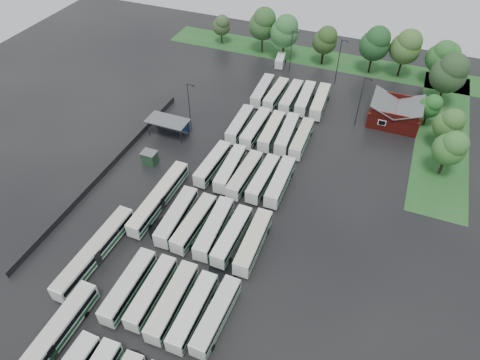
% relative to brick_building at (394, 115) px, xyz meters
% --- Properties ---
extents(ground, '(160.00, 160.00, 0.00)m').
position_rel_brick_building_xyz_m(ground, '(-24.00, -42.77, -1.87)').
color(ground, black).
rests_on(ground, ground).
extents(brick_building, '(10.07, 8.60, 5.39)m').
position_rel_brick_building_xyz_m(brick_building, '(0.00, 0.00, 0.00)').
color(brick_building, maroon).
rests_on(brick_building, ground).
extents(wash_shed, '(8.20, 4.20, 3.58)m').
position_rel_brick_building_xyz_m(wash_shed, '(-41.20, -20.74, 1.12)').
color(wash_shed, '#2D2D30').
rests_on(wash_shed, ground).
extents(utility_hut, '(2.70, 2.20, 2.62)m').
position_rel_brick_building_xyz_m(utility_hut, '(-40.20, -30.17, -0.55)').
color(utility_hut, '#1A381F').
rests_on(utility_hut, ground).
extents(grass_strip_north, '(80.00, 10.00, 0.01)m').
position_rel_brick_building_xyz_m(grass_strip_north, '(-22.00, 22.03, -1.86)').
color(grass_strip_north, '#1E511E').
rests_on(grass_strip_north, ground).
extents(grass_strip_east, '(10.00, 50.00, 0.01)m').
position_rel_brick_building_xyz_m(grass_strip_east, '(10.00, 0.03, -1.86)').
color(grass_strip_east, '#1E511E').
rests_on(grass_strip_east, ground).
extents(west_fence, '(0.10, 50.00, 1.20)m').
position_rel_brick_building_xyz_m(west_fence, '(-46.20, -34.77, -1.27)').
color(west_fence, '#2D2D30').
rests_on(west_fence, ground).
extents(bus_r1c0, '(2.58, 11.30, 3.13)m').
position_rel_brick_building_xyz_m(bus_r1c0, '(-28.53, -55.34, -0.14)').
color(bus_r1c0, white).
rests_on(bus_r1c0, ground).
extents(bus_r1c1, '(2.57, 10.89, 3.02)m').
position_rel_brick_building_xyz_m(bus_r1c1, '(-25.18, -54.95, -0.21)').
color(bus_r1c1, white).
rests_on(bus_r1c1, ground).
extents(bus_r1c2, '(2.74, 11.48, 3.18)m').
position_rel_brick_building_xyz_m(bus_r1c2, '(-21.85, -55.22, -0.12)').
color(bus_r1c2, white).
rests_on(bus_r1c2, ground).
extents(bus_r1c3, '(2.43, 11.05, 3.07)m').
position_rel_brick_building_xyz_m(bus_r1c3, '(-18.70, -55.44, -0.18)').
color(bus_r1c3, white).
rests_on(bus_r1c3, ground).
extents(bus_r1c4, '(2.61, 11.02, 3.05)m').
position_rel_brick_building_xyz_m(bus_r1c4, '(-15.64, -54.92, -0.19)').
color(bus_r1c4, white).
rests_on(bus_r1c4, ground).
extents(bus_r2c0, '(2.83, 11.39, 3.15)m').
position_rel_brick_building_xyz_m(bus_r2c0, '(-28.48, -41.54, -0.13)').
color(bus_r2c0, white).
rests_on(bus_r2c0, ground).
extents(bus_r2c1, '(2.77, 11.21, 3.10)m').
position_rel_brick_building_xyz_m(bus_r2c1, '(-25.30, -41.76, -0.16)').
color(bus_r2c1, white).
rests_on(bus_r2c1, ground).
extents(bus_r2c2, '(2.88, 11.44, 3.16)m').
position_rel_brick_building_xyz_m(bus_r2c2, '(-21.98, -41.56, -0.13)').
color(bus_r2c2, white).
rests_on(bus_r2c2, ground).
extents(bus_r2c3, '(2.54, 10.95, 3.04)m').
position_rel_brick_building_xyz_m(bus_r2c3, '(-18.86, -41.87, -0.20)').
color(bus_r2c3, white).
rests_on(bus_r2c3, ground).
extents(bus_r2c4, '(2.66, 11.44, 3.17)m').
position_rel_brick_building_xyz_m(bus_r2c4, '(-15.42, -41.81, -0.12)').
color(bus_r2c4, white).
rests_on(bus_r2c4, ground).
extents(bus_r3c0, '(2.73, 10.92, 3.02)m').
position_rel_brick_building_xyz_m(bus_r3c0, '(-28.52, -27.70, -0.21)').
color(bus_r3c0, white).
rests_on(bus_r3c0, ground).
extents(bus_r3c1, '(2.71, 11.05, 3.05)m').
position_rel_brick_building_xyz_m(bus_r3c1, '(-25.07, -27.75, -0.19)').
color(bus_r3c1, white).
rests_on(bus_r3c1, ground).
extents(bus_r3c2, '(2.83, 11.11, 3.07)m').
position_rel_brick_building_xyz_m(bus_r3c2, '(-22.08, -28.32, -0.18)').
color(bus_r3c2, white).
rests_on(bus_r3c2, ground).
extents(bus_r3c3, '(2.60, 10.89, 3.01)m').
position_rel_brick_building_xyz_m(bus_r3c3, '(-18.80, -28.05, -0.21)').
color(bus_r3c3, white).
rests_on(bus_r3c3, ground).
extents(bus_r3c4, '(2.52, 11.15, 3.10)m').
position_rel_brick_building_xyz_m(bus_r3c4, '(-15.76, -27.71, -0.16)').
color(bus_r3c4, white).
rests_on(bus_r3c4, ground).
extents(bus_r4c0, '(2.55, 10.87, 3.01)m').
position_rel_brick_building_xyz_m(bus_r4c0, '(-28.49, -14.55, -0.21)').
color(bus_r4c0, white).
rests_on(bus_r4c0, ground).
extents(bus_r4c1, '(2.66, 11.39, 3.16)m').
position_rel_brick_building_xyz_m(bus_r4c1, '(-25.05, -14.68, -0.13)').
color(bus_r4c1, white).
rests_on(bus_r4c1, ground).
extents(bus_r4c2, '(2.59, 11.06, 3.06)m').
position_rel_brick_building_xyz_m(bus_r4c2, '(-21.82, -14.42, -0.18)').
color(bus_r4c2, white).
rests_on(bus_r4c2, ground).
extents(bus_r4c3, '(2.92, 11.24, 3.10)m').
position_rel_brick_building_xyz_m(bus_r4c3, '(-18.73, -14.14, -0.16)').
color(bus_r4c3, white).
rests_on(bus_r4c3, ground).
extents(bus_r4c4, '(2.47, 10.86, 3.01)m').
position_rel_brick_building_xyz_m(bus_r4c4, '(-15.65, -14.50, -0.21)').
color(bus_r4c4, white).
rests_on(bus_r4c4, ground).
extents(bus_r5c0, '(2.81, 11.06, 3.05)m').
position_rel_brick_building_xyz_m(bus_r5c0, '(-28.55, -0.82, -0.19)').
color(bus_r5c0, white).
rests_on(bus_r5c0, ground).
extents(bus_r5c1, '(2.59, 10.92, 3.03)m').
position_rel_brick_building_xyz_m(bus_r5c1, '(-25.28, -1.08, -0.20)').
color(bus_r5c1, white).
rests_on(bus_r5c1, ground).
extents(bus_r5c2, '(2.39, 10.97, 3.05)m').
position_rel_brick_building_xyz_m(bus_r5c2, '(-21.90, -0.88, -0.19)').
color(bus_r5c2, white).
rests_on(bus_r5c2, ground).
extents(bus_r5c3, '(2.84, 11.11, 3.07)m').
position_rel_brick_building_xyz_m(bus_r5c3, '(-18.84, -0.44, -0.18)').
color(bus_r5c3, white).
rests_on(bus_r5c3, ground).
extents(bus_r5c4, '(2.96, 11.50, 3.17)m').
position_rel_brick_building_xyz_m(bus_r5c4, '(-15.53, -0.49, -0.12)').
color(bus_r5c4, white).
rests_on(bus_r5c4, ground).
extents(artic_bus_west_a, '(2.45, 16.85, 3.13)m').
position_rel_brick_building_xyz_m(artic_bus_west_a, '(-33.10, -65.97, -0.13)').
color(artic_bus_west_a, white).
rests_on(artic_bus_west_a, ground).
extents(artic_bus_west_b, '(2.43, 16.39, 3.04)m').
position_rel_brick_building_xyz_m(artic_bus_west_b, '(-33.15, -38.93, -0.18)').
color(artic_bus_west_b, white).
rests_on(artic_bus_west_b, ground).
extents(artic_bus_west_c, '(2.76, 16.66, 3.08)m').
position_rel_brick_building_xyz_m(artic_bus_west_c, '(-36.35, -52.12, -0.16)').
color(artic_bus_west_c, white).
rests_on(artic_bus_west_c, ground).
extents(minibus, '(2.72, 5.53, 2.31)m').
position_rel_brick_building_xyz_m(minibus, '(-29.42, 14.84, -0.58)').
color(minibus, silver).
rests_on(minibus, ground).
extents(tree_north_0, '(4.73, 4.73, 7.83)m').
position_rel_brick_building_xyz_m(tree_north_0, '(-47.82, 20.77, 3.17)').
color(tree_north_0, black).
rests_on(tree_north_0, ground).
extents(tree_north_1, '(7.12, 7.12, 11.79)m').
position_rel_brick_building_xyz_m(tree_north_1, '(-36.01, 20.07, 5.72)').
color(tree_north_1, '#34271B').
rests_on(tree_north_1, ground).
extents(tree_north_2, '(7.01, 7.01, 11.62)m').
position_rel_brick_building_xyz_m(tree_north_2, '(-29.68, 18.21, 5.61)').
color(tree_north_2, '#311D10').
rests_on(tree_north_2, ground).
extents(tree_north_3, '(5.98, 5.98, 9.90)m').
position_rel_brick_building_xyz_m(tree_north_3, '(-19.72, 19.35, 4.50)').
color(tree_north_3, black).
rests_on(tree_north_3, ground).
extents(tree_north_4, '(7.07, 7.07, 11.70)m').
position_rel_brick_building_xyz_m(tree_north_4, '(-8.00, 19.42, 5.66)').
color(tree_north_4, black).
rests_on(tree_north_4, ground).
extents(tree_north_5, '(7.09, 7.09, 11.74)m').
position_rel_brick_building_xyz_m(tree_north_5, '(-1.13, 20.31, 5.69)').
color(tree_north_5, black).
rests_on(tree_north_5, ground).
extents(tree_north_6, '(6.26, 6.26, 10.36)m').
position_rel_brick_building_xyz_m(tree_north_6, '(7.62, 19.97, 4.80)').
color(tree_north_6, '#372415').
rests_on(tree_north_6, ground).
extents(tree_east_0, '(5.66, 5.66, 9.37)m').
position_rel_brick_building_xyz_m(tree_east_0, '(10.08, -13.21, 4.16)').
color(tree_east_0, black).
rests_on(tree_east_0, ground).
extents(tree_east_1, '(5.40, 5.40, 8.95)m').
position_rel_brick_building_xyz_m(tree_east_1, '(9.67, -5.38, 3.89)').
color(tree_east_1, black).
rests_on(tree_east_1, ground).
extents(tree_east_2, '(4.43, 4.40, 7.29)m').
position_rel_brick_building_xyz_m(tree_east_2, '(6.24, 1.44, 2.82)').
color(tree_east_2, black).
rests_on(tree_east_2, ground).
extents(tree_east_3, '(7.45, 7.45, 12.35)m').
position_rel_brick_building_xyz_m(tree_east_3, '(8.53, 10.32, 6.08)').
color(tree_east_3, black).
rests_on(tree_east_3, ground).
extents(tree_east_4, '(6.49, 6.49, 10.75)m').
position_rel_brick_building_xyz_m(tree_east_4, '(6.78, 19.57, 5.05)').
color(tree_east_4, black).
rests_on(tree_east_4, ground).
extents(lamp_post_ne, '(1.69, 0.33, 11.00)m').
position_rel_brick_building_xyz_m(lamp_post_ne, '(-7.01, -3.84, 4.52)').
color(lamp_post_ne, '#2D2D30').
rests_on(lamp_post_ne, ground).
extents(lamp_post_nw, '(1.62, 0.32, 10.52)m').
position_rel_brick_building_xyz_m(lamp_post_nw, '(-37.88, -17.63, 4.24)').
color(lamp_post_nw, '#2D2D30').
rests_on(lamp_post_nw, ground).
extents(lamp_post_back_w, '(1.58, 0.31, 10.26)m').
position_rel_brick_building_xyz_m(lamp_post_back_w, '(-26.19, 12.74, 4.09)').
color(lamp_post_back_w, '#2D2D30').
rests_on(lamp_post_back_w, ground).
extents(lamp_post_back_e, '(1.68, 0.33, 10.94)m').
position_rel_brick_building_xyz_m(lamp_post_back_e, '(-14.52, 10.95, 4.48)').
color(lamp_post_back_e, '#2D2D30').
rests_on(lamp_post_back_e, ground).
extents(puddle_2, '(6.11, 6.11, 0.01)m').
position_rel_brick_building_xyz_m(puddle_2, '(-29.24, -43.32, -1.86)').
color(puddle_2, black).
rests_on(puddle_2, ground).
extents(puddle_3, '(4.56, 4.56, 0.01)m').
position_rel_brick_building_xyz_m(puddle_3, '(-18.00, -46.99, -1.86)').
color(puddle_3, black).
rests_on(puddle_3, ground).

